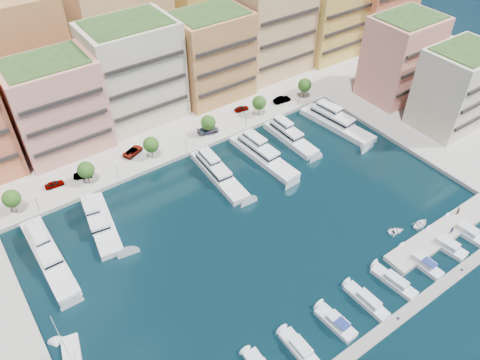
{
  "coord_description": "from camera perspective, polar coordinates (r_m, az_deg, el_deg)",
  "views": [
    {
      "loc": [
        -41.9,
        -50.73,
        71.04
      ],
      "look_at": [
        0.99,
        9.85,
        6.0
      ],
      "focal_mm": 35.0,
      "sensor_mm": 36.0,
      "label": 1
    }
  ],
  "objects": [
    {
      "name": "cruiser_7",
      "position": [
        96.69,
        21.24,
        -9.4
      ],
      "size": [
        2.76,
        8.82,
        2.66
      ],
      "color": "silver",
      "rests_on": "ground"
    },
    {
      "name": "apartment_east_a",
      "position": [
        138.73,
        19.04,
        13.95
      ],
      "size": [
        18.0,
        14.5,
        22.8
      ],
      "color": "tan",
      "rests_on": "east_quay"
    },
    {
      "name": "apartment_4",
      "position": [
        131.78,
        -3.46,
        14.93
      ],
      "size": [
        20.0,
        15.5,
        23.8
      ],
      "color": "tan",
      "rests_on": "north_quay"
    },
    {
      "name": "tree_2",
      "position": [
        112.42,
        -10.8,
        4.26
      ],
      "size": [
        3.8,
        3.8,
        5.65
      ],
      "color": "#473323",
      "rests_on": "north_quay"
    },
    {
      "name": "car_2",
      "position": [
        116.25,
        -12.92,
        3.45
      ],
      "size": [
        6.02,
        4.43,
        1.52
      ],
      "primitive_type": "imported",
      "rotation": [
        0.0,
        0.0,
        1.97
      ],
      "color": "gray",
      "rests_on": "north_quay"
    },
    {
      "name": "lamppost_4",
      "position": [
        131.52,
        7.2,
        10.15
      ],
      "size": [
        0.3,
        0.3,
        4.2
      ],
      "color": "black",
      "rests_on": "north_quay"
    },
    {
      "name": "yacht_1",
      "position": [
        100.99,
        -16.69,
        -4.85
      ],
      "size": [
        7.38,
        18.85,
        7.3
      ],
      "color": "silver",
      "rests_on": "ground"
    },
    {
      "name": "lamppost_3",
      "position": [
        121.73,
        0.73,
        7.71
      ],
      "size": [
        0.3,
        0.3,
        4.2
      ],
      "color": "black",
      "rests_on": "north_quay"
    },
    {
      "name": "cruiser_8",
      "position": [
        101.56,
        23.78,
        -7.33
      ],
      "size": [
        3.8,
        8.64,
        2.55
      ],
      "color": "silver",
      "rests_on": "ground"
    },
    {
      "name": "backblock_1",
      "position": [
        137.37,
        -25.88,
        13.52
      ],
      "size": [
        26.0,
        18.0,
        30.0
      ],
      "primitive_type": "cube",
      "color": "tan",
      "rests_on": "north_quay"
    },
    {
      "name": "yacht_0",
      "position": [
        98.4,
        -22.49,
        -8.17
      ],
      "size": [
        4.43,
        22.92,
        7.3
      ],
      "color": "silver",
      "rests_on": "ground"
    },
    {
      "name": "tree_1",
      "position": [
        108.67,
        -18.27,
        1.19
      ],
      "size": [
        3.8,
        3.8,
        5.65
      ],
      "color": "#473323",
      "rests_on": "north_quay"
    },
    {
      "name": "cruiser_9",
      "position": [
        106.0,
        25.78,
        -5.69
      ],
      "size": [
        3.54,
        8.57,
        2.55
      ],
      "color": "silver",
      "rests_on": "ground"
    },
    {
      "name": "cruiser_3",
      "position": [
        81.07,
        7.27,
        -19.75
      ],
      "size": [
        2.62,
        7.61,
        2.55
      ],
      "color": "silver",
      "rests_on": "ground"
    },
    {
      "name": "apartment_2",
      "position": [
        118.11,
        -21.48,
        8.37
      ],
      "size": [
        20.0,
        15.5,
        22.8
      ],
      "color": "tan",
      "rests_on": "north_quay"
    },
    {
      "name": "tree_5",
      "position": [
        134.9,
        7.89,
        11.39
      ],
      "size": [
        3.8,
        3.8,
        5.65
      ],
      "color": "#473323",
      "rests_on": "north_quay"
    },
    {
      "name": "apartment_east_b",
      "position": [
        130.93,
        24.93,
        10.12
      ],
      "size": [
        18.0,
        14.5,
        20.8
      ],
      "color": "beige",
      "rests_on": "east_quay"
    },
    {
      "name": "backblock_2",
      "position": [
        144.17,
        -14.24,
        17.58
      ],
      "size": [
        26.0,
        18.0,
        30.0
      ],
      "primitive_type": "cube",
      "color": "#ECB27D",
      "rests_on": "north_quay"
    },
    {
      "name": "car_1",
      "position": [
        112.36,
        -18.62,
        0.55
      ],
      "size": [
        4.4,
        2.96,
        1.37
      ],
      "primitive_type": "imported",
      "rotation": [
        0.0,
        0.0,
        1.17
      ],
      "color": "gray",
      "rests_on": "north_quay"
    },
    {
      "name": "tender_0",
      "position": [
        101.06,
        18.47,
        -5.93
      ],
      "size": [
        4.08,
        3.53,
        0.71
      ],
      "primitive_type": "imported",
      "rotation": [
        0.0,
        0.0,
        1.19
      ],
      "color": "white",
      "rests_on": "ground"
    },
    {
      "name": "apartment_3",
      "position": [
        124.17,
        -12.78,
        12.75
      ],
      "size": [
        22.0,
        16.5,
        25.8
      ],
      "color": "beige",
      "rests_on": "north_quay"
    },
    {
      "name": "car_3",
      "position": [
        120.64,
        -3.92,
        6.11
      ],
      "size": [
        6.08,
        3.57,
        1.65
      ],
      "primitive_type": "imported",
      "rotation": [
        0.0,
        0.0,
        1.34
      ],
      "color": "gray",
      "rests_on": "north_quay"
    },
    {
      "name": "person_0",
      "position": [
        103.22,
        24.42,
        -5.58
      ],
      "size": [
        0.72,
        0.72,
        1.69
      ],
      "primitive_type": "imported",
      "rotation": [
        0.0,
        0.0,
        2.35
      ],
      "color": "#222E45",
      "rests_on": "finger_pier"
    },
    {
      "name": "lamppost_1",
      "position": [
        108.63,
        -14.85,
        1.38
      ],
      "size": [
        0.3,
        0.3,
        4.2
      ],
      "color": "black",
      "rests_on": "north_quay"
    },
    {
      "name": "finger_pier",
      "position": [
        105.08,
        23.73,
        -5.79
      ],
      "size": [
        32.0,
        5.0,
        2.0
      ],
      "primitive_type": "cube",
      "color": "#9E998E",
      "rests_on": "ground"
    },
    {
      "name": "tree_0",
      "position": [
        107.2,
        -26.09,
        -2.05
      ],
      "size": [
        3.8,
        3.8,
        5.65
      ],
      "color": "#473323",
      "rests_on": "north_quay"
    },
    {
      "name": "yacht_6",
      "position": [
        127.07,
        11.46,
        6.99
      ],
      "size": [
        7.53,
        22.32,
        7.3
      ],
      "color": "silver",
      "rests_on": "ground"
    },
    {
      "name": "apartment_5",
      "position": [
        144.25,
        3.81,
        17.98
      ],
      "size": [
        22.0,
        16.5,
        26.8
      ],
      "color": "#ECB27D",
      "rests_on": "north_quay"
    },
    {
      "name": "cruiser_4",
      "position": [
        84.44,
        11.64,
        -16.72
      ],
      "size": [
        3.2,
        7.8,
        2.66
      ],
      "color": "silver",
      "rests_on": "ground"
    },
    {
      "name": "tree_4",
      "position": [
        125.83,
        2.36,
        9.39
      ],
      "size": [
        3.8,
        3.8,
        5.65
      ],
      "color": "#473323",
      "rests_on": "north_quay"
    },
    {
      "name": "south_pontoon",
      "position": [
        83.6,
        14.5,
        -19.18
      ],
      "size": [
        72.0,
        2.2,
        0.35
      ],
      "primitive_type": "cube",
      "color": "gray",
      "rests_on": "ground"
    },
    {
      "name": "ground",
      "position": [
        96.82,
        2.91,
        -6.04
      ],
      "size": [
        400.0,
        400.0,
        0.0
      ],
      "primitive_type": "plane",
      "color": "black",
      "rests_on": "ground"
    },
    {
      "name": "north_quay",
      "position": [
        139.67,
        -12.99,
        9.54
      ],
      "size": [
        220.0,
        64.0,
        2.0
      ],
      "primitive_type": "cube",
      "color": "#9E998E",
      "rests_on": "ground"
    },
    {
      "name": "lamppost_2",
      "position": [
        113.95,
        -6.65,
        4.77
      ],
      "size": [
        0.3,
        0.3,
        4.2
      ],
      "color": "black",
      "rests_on": "north_quay"
    },
    {
      "name": "person_1",
      "position": [
        107.82,
        25.01,
        -3.41
      ],
      "size": [
        0.94,
        0.76,
        1.86
      ],
      "primitive_type": "imported",
      "rotation": [
        0.0,
        0.0,
        3.08
      ],
      "color": "#4B352D",
      "rests_on": "finger_pier"
    },
    {
      "name": "yacht_4",
      "position": [
        113.63,
        2.61,
        3.18
      ],
      "size": [
        5.8,
        21.4,
        7.3
      ],
      "color": "silver",
      "rests_on": "ground"
    },
    {
      "name": "yacht_5",
      "position": [
        120.0,
        5.96,
        5.39
      ],
      "size": [
        4.15,
        17.24,
        7.3
      ],
      "color": "silver",
      "rests_on": "ground"
    },
    {
      "name": "tender_2",
      "position": [
        104.12,
        21.17,
        -5.05
      ],
      "size": [
        4.2,
        3.2,
        0.81
      ],
      "primitive_type": "imported",
      "rotation": [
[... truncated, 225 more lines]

